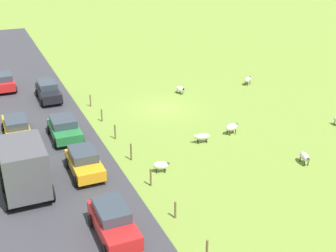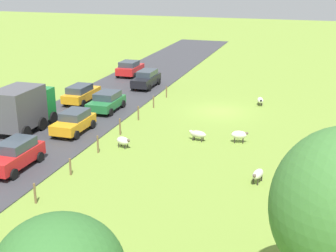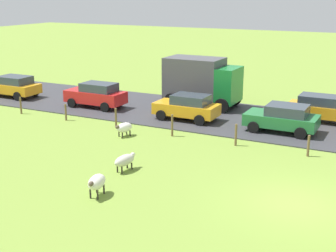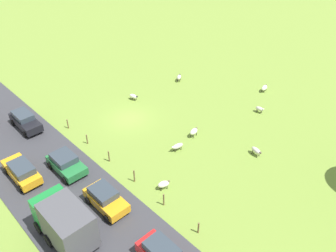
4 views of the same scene
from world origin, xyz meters
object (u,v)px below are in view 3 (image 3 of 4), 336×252
(sheep_7, at_px, (125,160))
(car_1, at_px, (283,118))
(sheep_1, at_px, (124,128))
(car_5, at_px, (324,108))
(truck_0, at_px, (201,81))
(car_2, at_px, (96,95))
(car_6, at_px, (187,107))
(car_7, at_px, (13,86))
(sheep_3, at_px, (97,182))

(sheep_7, distance_m, car_1, 10.23)
(sheep_1, height_order, car_5, car_5)
(sheep_7, height_order, car_5, car_5)
(truck_0, height_order, car_5, truck_0)
(car_1, xyz_separation_m, car_2, (0.10, 12.70, 0.06))
(sheep_7, distance_m, truck_0, 12.91)
(car_1, height_order, car_6, car_6)
(sheep_7, xyz_separation_m, car_1, (9.07, -4.71, 0.37))
(car_2, relative_size, car_5, 0.94)
(car_1, relative_size, car_7, 0.94)
(sheep_7, height_order, car_7, car_7)
(car_6, bearing_deg, sheep_1, 159.66)
(sheep_1, relative_size, car_2, 0.28)
(car_1, distance_m, car_7, 20.20)
(car_7, bearing_deg, sheep_1, -110.31)
(car_1, bearing_deg, car_6, 90.86)
(sheep_3, height_order, car_7, car_7)
(truck_0, distance_m, car_7, 14.18)
(sheep_7, relative_size, car_7, 0.31)
(car_5, bearing_deg, sheep_7, 152.60)
(sheep_3, height_order, car_2, car_2)
(sheep_7, bearing_deg, truck_0, 8.06)
(sheep_7, relative_size, car_5, 0.30)
(sheep_3, xyz_separation_m, car_2, (11.97, 8.47, 0.35))
(sheep_1, distance_m, sheep_3, 7.93)
(sheep_3, height_order, truck_0, truck_0)
(car_1, xyz_separation_m, car_6, (-0.09, 5.83, 0.01))
(car_1, distance_m, car_5, 3.65)
(sheep_1, height_order, car_1, car_1)
(sheep_7, bearing_deg, car_1, -27.45)
(sheep_3, bearing_deg, car_1, -19.64)
(sheep_3, distance_m, car_6, 11.89)
(car_1, distance_m, car_2, 12.70)
(car_5, bearing_deg, car_1, 152.73)
(sheep_7, bearing_deg, sheep_1, 32.37)
(truck_0, bearing_deg, sheep_1, 173.09)
(car_6, bearing_deg, sheep_7, -172.94)
(car_6, bearing_deg, car_7, 89.48)
(car_5, relative_size, car_7, 1.04)
(sheep_3, relative_size, car_1, 0.30)
(car_2, bearing_deg, car_5, -77.69)
(sheep_1, relative_size, car_7, 0.27)
(sheep_1, bearing_deg, car_5, -49.34)
(car_1, bearing_deg, sheep_7, 152.55)
(sheep_1, distance_m, sheep_7, 5.24)
(car_6, bearing_deg, sheep_3, -172.30)
(sheep_3, relative_size, car_7, 0.28)
(sheep_1, bearing_deg, sheep_7, -147.63)
(car_6, relative_size, car_7, 0.92)
(car_6, bearing_deg, car_1, -89.14)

